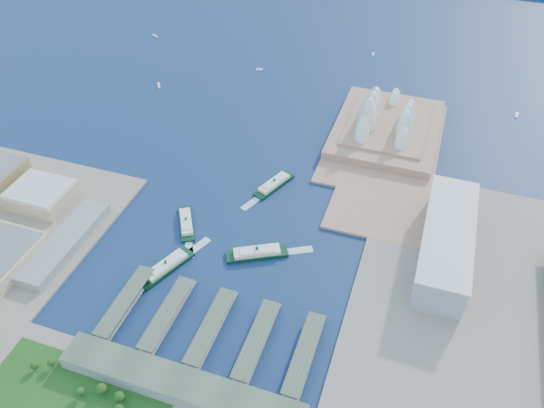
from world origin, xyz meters
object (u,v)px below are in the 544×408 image
at_px(toaster_building, 446,242).
at_px(ferry_c, 166,265).
at_px(ferry_a, 186,221).
at_px(ferry_d, 257,251).
at_px(ferry_b, 274,183).
at_px(opera_house, 389,112).

bearing_deg(toaster_building, ferry_c, -157.59).
xyz_separation_m(ferry_a, ferry_d, (85.86, -17.22, 0.77)).
distance_m(toaster_building, ferry_d, 184.31).
xyz_separation_m(toaster_building, ferry_d, (-174.35, -57.93, -14.71)).
relative_size(ferry_b, ferry_c, 0.94).
bearing_deg(opera_house, toaster_building, -65.77).
xyz_separation_m(opera_house, ferry_b, (-102.99, -149.85, -26.64)).
distance_m(toaster_building, ferry_b, 199.97).
xyz_separation_m(opera_house, ferry_a, (-170.20, -240.71, -26.98)).
xyz_separation_m(ferry_b, ferry_c, (-58.07, -153.68, 0.34)).
bearing_deg(ferry_c, opera_house, -95.37).
relative_size(opera_house, ferry_a, 3.39).
relative_size(opera_house, ferry_b, 3.18).
bearing_deg(ferry_b, ferry_a, -104.22).
bearing_deg(ferry_b, ferry_c, -88.43).
bearing_deg(ferry_b, toaster_building, 7.70).
height_order(opera_house, ferry_b, opera_house).
bearing_deg(opera_house, ferry_a, -125.26).
bearing_deg(opera_house, ferry_d, -108.11).
bearing_deg(opera_house, ferry_b, -124.50).
height_order(opera_house, ferry_d, opera_house).
bearing_deg(ferry_d, ferry_a, 50.45).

